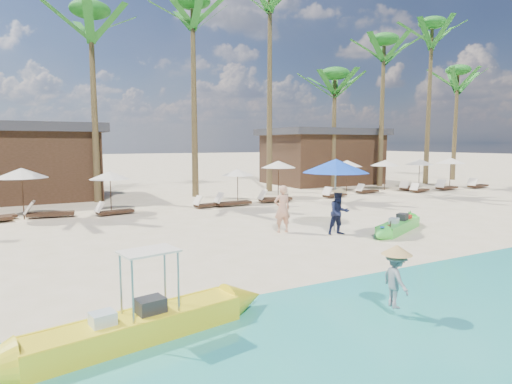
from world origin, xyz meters
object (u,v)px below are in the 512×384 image
green_canoe (398,226)px  blue_umbrella (336,166)px  tourist (282,209)px  yellow_canoe (138,326)px

green_canoe → blue_umbrella: size_ratio=1.69×
tourist → blue_umbrella: (1.87, -0.62, 1.52)m
yellow_canoe → blue_umbrella: blue_umbrella is taller
green_canoe → yellow_canoe: (-10.33, -4.33, 0.04)m
yellow_canoe → tourist: 8.98m
tourist → blue_umbrella: 2.49m
green_canoe → tourist: tourist is taller
tourist → blue_umbrella: size_ratio=0.65×
green_canoe → tourist: size_ratio=2.61×
yellow_canoe → blue_umbrella: 10.27m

